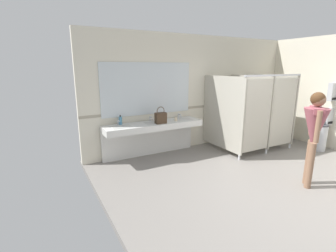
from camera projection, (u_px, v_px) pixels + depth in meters
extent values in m
cube|color=gray|center=(291.00, 189.00, 4.37)|extent=(6.19, 6.22, 0.10)
cube|color=beige|center=(199.00, 92.00, 6.48)|extent=(6.19, 0.12, 2.86)
cube|color=#9E937F|center=(200.00, 107.00, 6.51)|extent=(6.19, 0.01, 0.06)
cube|color=silver|center=(154.00, 126.00, 5.62)|extent=(2.33, 0.57, 0.14)
cube|color=silver|center=(150.00, 140.00, 5.93)|extent=(2.33, 0.08, 0.70)
cube|color=beige|center=(122.00, 129.00, 5.23)|extent=(0.42, 0.31, 0.11)
cylinder|color=silver|center=(118.00, 122.00, 5.40)|extent=(0.04, 0.04, 0.11)
cylinder|color=silver|center=(119.00, 121.00, 5.34)|extent=(0.03, 0.11, 0.03)
sphere|color=silver|center=(121.00, 123.00, 5.44)|extent=(0.04, 0.04, 0.04)
cube|color=beige|center=(154.00, 125.00, 5.59)|extent=(0.42, 0.31, 0.11)
cylinder|color=silver|center=(150.00, 119.00, 5.76)|extent=(0.04, 0.04, 0.11)
cylinder|color=silver|center=(151.00, 117.00, 5.70)|extent=(0.03, 0.11, 0.03)
sphere|color=silver|center=(153.00, 119.00, 5.80)|extent=(0.04, 0.04, 0.04)
cube|color=beige|center=(183.00, 122.00, 5.95)|extent=(0.42, 0.31, 0.11)
cylinder|color=silver|center=(178.00, 116.00, 6.12)|extent=(0.04, 0.04, 0.11)
cylinder|color=silver|center=(180.00, 114.00, 6.06)|extent=(0.03, 0.11, 0.03)
sphere|color=silver|center=(181.00, 116.00, 6.16)|extent=(0.04, 0.04, 0.04)
cube|color=silver|center=(148.00, 89.00, 5.68)|extent=(2.23, 0.02, 1.19)
cube|color=#B2AD9E|center=(222.00, 113.00, 5.96)|extent=(0.03, 1.43, 1.75)
cylinder|color=silver|center=(239.00, 157.00, 5.62)|extent=(0.05, 0.05, 0.12)
cube|color=#B2AD9E|center=(249.00, 110.00, 6.37)|extent=(0.03, 1.43, 1.75)
cylinder|color=silver|center=(266.00, 151.00, 6.03)|extent=(0.05, 0.05, 0.12)
cube|color=#B2AD9E|center=(272.00, 107.00, 6.79)|extent=(0.03, 1.43, 1.75)
cylinder|color=silver|center=(289.00, 146.00, 6.45)|extent=(0.05, 0.05, 0.12)
cube|color=#B2AD9E|center=(257.00, 116.00, 5.58)|extent=(0.81, 0.03, 1.65)
cube|color=#B2AD9E|center=(283.00, 112.00, 5.99)|extent=(0.81, 0.03, 1.65)
cube|color=#B7BABF|center=(275.00, 75.00, 5.58)|extent=(1.84, 0.04, 0.04)
cube|color=#B7BABF|center=(333.00, 92.00, 6.12)|extent=(0.31, 0.12, 0.45)
cube|color=black|center=(335.00, 99.00, 6.10)|extent=(0.23, 0.01, 0.06)
cube|color=#B7BABF|center=(329.00, 116.00, 6.27)|extent=(0.33, 0.12, 0.43)
cube|color=black|center=(331.00, 123.00, 6.25)|extent=(0.25, 0.01, 0.06)
cylinder|color=#B7BABF|center=(319.00, 138.00, 6.24)|extent=(0.33, 0.33, 0.64)
cylinder|color=#333338|center=(321.00, 125.00, 6.17)|extent=(0.34, 0.34, 0.03)
cylinder|color=#8C664C|center=(308.00, 162.00, 4.41)|extent=(0.11, 0.11, 0.82)
cylinder|color=#8C664C|center=(310.00, 166.00, 4.24)|extent=(0.11, 0.11, 0.82)
cone|color=#994C56|center=(314.00, 129.00, 4.17)|extent=(0.56, 0.56, 0.70)
cube|color=#994C56|center=(317.00, 110.00, 4.10)|extent=(0.44, 0.41, 0.10)
cylinder|color=#8C664C|center=(313.00, 121.00, 4.38)|extent=(0.08, 0.08, 0.52)
cylinder|color=#8C664C|center=(318.00, 127.00, 3.92)|extent=(0.08, 0.08, 0.52)
sphere|color=#8C664C|center=(318.00, 100.00, 4.06)|extent=(0.22, 0.22, 0.22)
sphere|color=#472D19|center=(318.00, 99.00, 4.06)|extent=(0.23, 0.23, 0.23)
cube|color=#3F2D1E|center=(161.00, 118.00, 5.50)|extent=(0.25, 0.14, 0.25)
torus|color=#3F2D1E|center=(161.00, 111.00, 5.46)|extent=(0.19, 0.02, 0.19)
cylinder|color=teal|center=(120.00, 121.00, 5.39)|extent=(0.07, 0.07, 0.18)
cylinder|color=black|center=(120.00, 116.00, 5.36)|extent=(0.03, 0.03, 0.04)
cylinder|color=beige|center=(176.00, 119.00, 5.77)|extent=(0.07, 0.07, 0.09)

